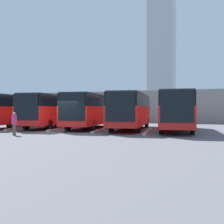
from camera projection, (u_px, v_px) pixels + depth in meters
name	position (u px, v px, depth m)	size (l,w,h in m)	color
ground_plane	(63.00, 133.00, 22.22)	(600.00, 600.00, 0.00)	#5B5B60
bus_0	(176.00, 110.00, 23.86)	(4.00, 10.92, 3.25)	red
curb_divider_0	(148.00, 131.00, 23.12)	(0.24, 7.19, 0.15)	#B2B2AD
bus_1	(131.00, 110.00, 25.53)	(4.00, 10.92, 3.25)	red
curb_divider_1	(104.00, 129.00, 24.80)	(0.24, 7.19, 0.15)	#B2B2AD
bus_2	(91.00, 110.00, 27.17)	(4.00, 10.92, 3.25)	red
curb_divider_2	(64.00, 128.00, 26.43)	(0.24, 7.19, 0.15)	#B2B2AD
bus_3	(53.00, 110.00, 28.35)	(4.00, 10.92, 3.25)	red
curb_divider_3	(26.00, 127.00, 27.61)	(0.24, 7.19, 0.15)	#B2B2AD
bus_4	(19.00, 110.00, 29.63)	(4.00, 10.92, 3.25)	red
pedestrian	(14.00, 123.00, 19.93)	(0.50, 0.50, 1.64)	brown
station_building	(140.00, 107.00, 44.58)	(37.30, 11.61, 4.53)	gray
office_tower	(162.00, 56.00, 178.07)	(15.82, 15.82, 73.28)	#ADB2B7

